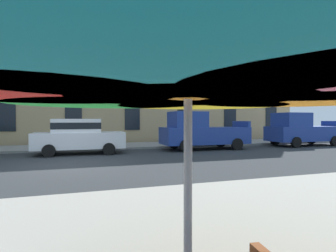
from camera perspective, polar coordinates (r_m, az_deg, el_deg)
ground_plane at (r=10.89m, az=-20.08°, el=-7.90°), size 120.00×120.00×0.00m
sidewalk_far at (r=17.63m, az=-19.32°, el=-4.23°), size 56.00×3.60×0.12m
apartment_building at (r=26.17m, az=-19.04°, el=11.48°), size 36.70×12.08×12.80m
sedan_white at (r=14.47m, az=-18.26°, el=-1.86°), size 4.40×1.98×1.78m
pickup_blue at (r=15.97m, az=6.96°, el=-1.25°), size 5.10×2.12×2.20m
pickup_blue_midblock at (r=20.23m, az=26.24°, el=-0.85°), size 5.10×2.12×2.20m
patio_umbrella at (r=1.94m, az=4.24°, el=13.91°), size 3.66×3.40×2.49m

